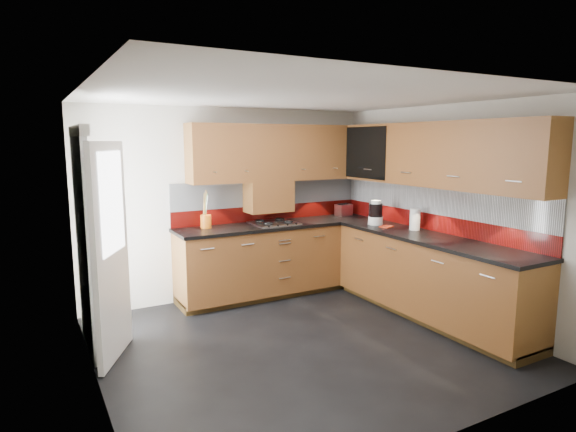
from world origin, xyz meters
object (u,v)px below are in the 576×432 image
utensil_pot (206,220)px  food_processor (376,214)px  toaster (344,210)px  gas_hob (274,223)px

utensil_pot → food_processor: (1.97, -0.80, 0.04)m
utensil_pot → toaster: utensil_pot is taller
gas_hob → food_processor: bearing=-30.3°
gas_hob → toaster: bearing=7.3°
toaster → gas_hob: bearing=-172.7°
utensil_pot → gas_hob: bearing=-9.9°
toaster → food_processor: food_processor is taller
gas_hob → toaster: (1.19, 0.15, 0.07)m
toaster → food_processor: bearing=-95.4°
utensil_pot → food_processor: utensil_pot is taller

